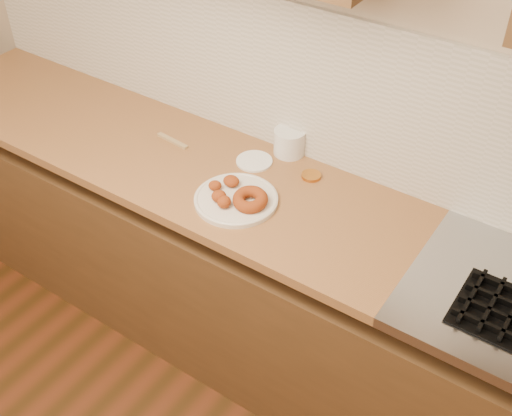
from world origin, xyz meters
name	(u,v)px	position (x,y,z in m)	size (l,w,h in m)	color
wall_back	(338,54)	(0.00, 2.00, 1.35)	(4.00, 0.02, 2.70)	#C6B093
base_cabinet	(282,300)	(0.00, 1.69, 0.39)	(3.60, 0.60, 0.77)	#53351C
butcher_block	(149,149)	(-0.65, 1.69, 0.88)	(2.30, 0.62, 0.04)	#946038
backsplash	(333,94)	(0.00, 1.99, 1.20)	(3.60, 0.02, 0.60)	beige
donut_plate	(236,200)	(-0.15, 1.59, 0.91)	(0.30, 0.30, 0.02)	beige
ring_donut	(250,199)	(-0.09, 1.59, 0.94)	(0.13, 0.13, 0.04)	#95380D
fried_dough_chunks	(223,191)	(-0.20, 1.58, 0.94)	(0.15, 0.18, 0.04)	#95380D
plastic_tub	(290,142)	(-0.16, 1.96, 0.95)	(0.12, 0.12, 0.10)	silver
tub_lid	(254,161)	(-0.23, 1.83, 0.90)	(0.14, 0.14, 0.01)	white
brass_jar_lid	(311,176)	(0.00, 1.87, 0.91)	(0.07, 0.07, 0.01)	#BA732A
wooden_utensil	(173,141)	(-0.59, 1.76, 0.91)	(0.16, 0.02, 0.01)	#A18556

